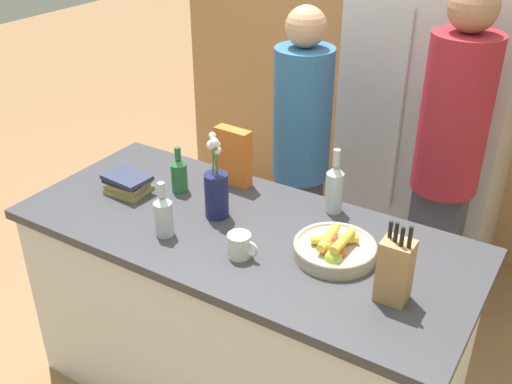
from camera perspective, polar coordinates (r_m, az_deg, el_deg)
kitchen_island at (r=2.66m, az=-1.18°, el=-11.62°), size 1.86×0.82×0.89m
back_wall_wood at (r=3.73m, az=14.01°, el=14.54°), size 3.06×0.12×2.60m
refrigerator at (r=3.42m, az=16.18°, el=6.95°), size 0.84×0.62×1.92m
fruit_bowl at (r=2.23m, az=7.48°, el=-5.34°), size 0.31×0.31×0.11m
knife_block at (r=2.02m, az=13.10°, el=-7.25°), size 0.10×0.09×0.30m
flower_vase at (r=2.43m, az=-3.79°, el=0.13°), size 0.10×0.10×0.37m
cereal_box at (r=2.67m, az=-2.17°, el=3.40°), size 0.17×0.07×0.26m
coffee_mug at (r=2.21m, az=-1.54°, el=-5.12°), size 0.13×0.09×0.09m
book_stack at (r=2.70m, az=-12.14°, el=0.81°), size 0.21×0.16×0.08m
bottle_oil at (r=2.48m, az=7.48°, el=0.44°), size 0.07×0.07×0.28m
bottle_vinegar at (r=2.34m, az=-8.80°, el=-2.14°), size 0.07×0.07×0.23m
bottle_wine at (r=2.65m, az=-7.33°, el=1.72°), size 0.07×0.07×0.21m
person_at_sink at (r=2.98m, az=4.31°, el=4.10°), size 0.28×0.28×1.63m
person_in_blue at (r=2.84m, az=17.82°, el=3.29°), size 0.30×0.30×1.78m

